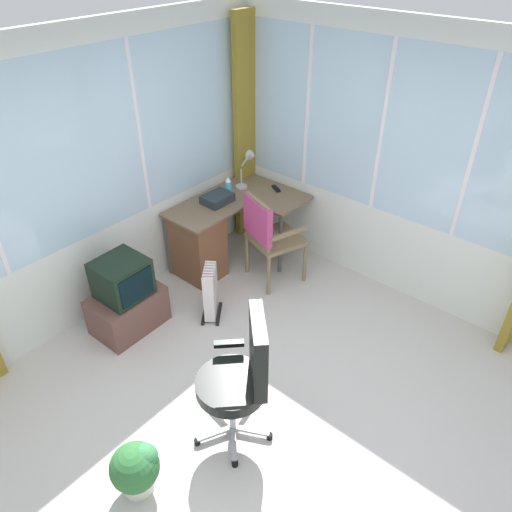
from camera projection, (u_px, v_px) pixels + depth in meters
ground at (262, 425)px, 3.73m from camera, size 5.29×5.09×0.06m
north_window_panel at (74, 191)px, 4.09m from camera, size 4.29×0.07×2.57m
east_window_panel at (420, 175)px, 4.34m from camera, size 0.07×4.09×2.57m
curtain_corner at (247, 133)px, 5.32m from camera, size 0.33×0.09×2.47m
desk at (203, 239)px, 5.09m from camera, size 1.33×0.96×0.73m
desk_lamp at (249, 163)px, 5.21m from camera, size 0.23×0.20×0.42m
tv_remote at (276, 189)px, 5.30m from camera, size 0.11×0.15×0.02m
spray_bottle at (228, 186)px, 5.14m from camera, size 0.06×0.06×0.22m
paper_tray at (217, 199)px, 5.04m from camera, size 0.30×0.23×0.09m
wooden_armchair at (265, 230)px, 4.83m from camera, size 0.62×0.61×0.98m
office_chair at (243, 373)px, 3.30m from camera, size 0.60×0.61×1.10m
tv_on_stand at (126, 299)px, 4.42m from camera, size 0.65×0.46×0.74m
space_heater at (211, 291)px, 4.59m from camera, size 0.35×0.33×0.55m
potted_plant at (136, 468)px, 3.17m from camera, size 0.33×0.33×0.40m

